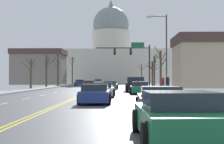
# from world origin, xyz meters

# --- Properties ---
(ground) EXTENTS (20.00, 180.00, 0.20)m
(ground) POSITION_xyz_m (0.00, -0.00, 0.02)
(ground) COLOR #4C4C51
(signal_gantry) EXTENTS (7.91, 0.41, 6.62)m
(signal_gantry) POSITION_xyz_m (5.37, 15.76, 4.84)
(signal_gantry) COLOR #28282D
(signal_gantry) RESTS_ON ground
(street_lamp_right) EXTENTS (2.16, 0.24, 7.98)m
(street_lamp_right) POSITION_xyz_m (7.93, 1.51, 4.84)
(street_lamp_right) COLOR #333338
(street_lamp_right) RESTS_ON ground
(capitol_building) EXTENTS (35.90, 20.37, 27.21)m
(capitol_building) POSITION_xyz_m (0.00, 76.25, 8.17)
(capitol_building) COLOR beige
(capitol_building) RESTS_ON ground
(sedan_near_00) EXTENTS (2.14, 4.52, 1.14)m
(sedan_near_00) POSITION_xyz_m (2.01, 12.52, 0.55)
(sedan_near_00) COLOR #1E7247
(sedan_near_00) RESTS_ON ground
(pickup_truck_near_01) EXTENTS (2.46, 5.33, 1.67)m
(pickup_truck_near_01) POSITION_xyz_m (5.20, 5.90, 0.74)
(pickup_truck_near_01) COLOR black
(pickup_truck_near_01) RESTS_ON ground
(sedan_near_02) EXTENTS (1.94, 4.68, 1.20)m
(sedan_near_02) POSITION_xyz_m (5.32, -0.28, 0.57)
(sedan_near_02) COLOR #1E7247
(sedan_near_02) RESTS_ON ground
(sedan_near_03) EXTENTS (2.08, 4.38, 1.16)m
(sedan_near_03) POSITION_xyz_m (1.98, -5.86, 0.55)
(sedan_near_03) COLOR silver
(sedan_near_03) RESTS_ON ground
(sedan_near_04) EXTENTS (1.99, 4.72, 1.16)m
(sedan_near_04) POSITION_xyz_m (1.97, -12.89, 0.55)
(sedan_near_04) COLOR navy
(sedan_near_04) RESTS_ON ground
(sedan_near_05) EXTENTS (2.11, 4.45, 1.17)m
(sedan_near_05) POSITION_xyz_m (5.24, -18.75, 0.55)
(sedan_near_05) COLOR #6B6056
(sedan_near_05) RESTS_ON ground
(sedan_near_06) EXTENTS (2.20, 4.35, 1.20)m
(sedan_near_06) POSITION_xyz_m (4.99, -25.27, 0.57)
(sedan_near_06) COLOR #1E7247
(sedan_near_06) RESTS_ON ground
(sedan_oncoming_00) EXTENTS (2.12, 4.63, 1.13)m
(sedan_oncoming_00) POSITION_xyz_m (-1.81, 22.50, 0.54)
(sedan_oncoming_00) COLOR #B71414
(sedan_oncoming_00) RESTS_ON ground
(sedan_oncoming_01) EXTENTS (2.04, 4.24, 1.25)m
(sedan_oncoming_01) POSITION_xyz_m (-5.13, 36.27, 0.58)
(sedan_oncoming_01) COLOR navy
(sedan_oncoming_01) RESTS_ON ground
(sedan_oncoming_02) EXTENTS (2.09, 4.46, 1.30)m
(sedan_oncoming_02) POSITION_xyz_m (-2.01, 46.12, 0.60)
(sedan_oncoming_02) COLOR silver
(sedan_oncoming_02) RESTS_ON ground
(flank_building_00) EXTENTS (12.57, 9.06, 8.51)m
(flank_building_00) POSITION_xyz_m (-16.66, 48.67, 4.30)
(flank_building_00) COLOR slate
(flank_building_00) RESTS_ON ground
(flank_building_02) EXTENTS (12.13, 10.20, 8.55)m
(flank_building_02) POSITION_xyz_m (18.36, 22.68, 4.32)
(flank_building_02) COLOR tan
(flank_building_02) RESTS_ON ground
(bare_tree_00) EXTENTS (2.12, 0.93, 5.24)m
(bare_tree_00) POSITION_xyz_m (8.35, 48.59, 2.64)
(bare_tree_00) COLOR #4C3D2D
(bare_tree_00) RESTS_ON ground
(bare_tree_01) EXTENTS (1.65, 2.85, 6.42)m
(bare_tree_01) POSITION_xyz_m (-7.99, 27.08, 3.36)
(bare_tree_01) COLOR #4C3D2D
(bare_tree_01) RESTS_ON ground
(bare_tree_02) EXTENTS (2.40, 2.57, 4.29)m
(bare_tree_02) POSITION_xyz_m (8.77, 24.09, 2.54)
(bare_tree_02) COLOR #4C3D2D
(bare_tree_02) RESTS_ON ground
(bare_tree_03) EXTENTS (1.99, 1.57, 5.19)m
(bare_tree_03) POSITION_xyz_m (-8.63, 20.95, 2.90)
(bare_tree_03) COLOR #4C3D2D
(bare_tree_03) RESTS_ON ground
(bare_tree_04) EXTENTS (1.92, 1.68, 5.64)m
(bare_tree_04) POSITION_xyz_m (8.72, 11.34, 2.92)
(bare_tree_04) COLOR #4C3D2D
(bare_tree_04) RESTS_ON ground
(bare_tree_05) EXTENTS (1.95, 1.75, 4.10)m
(bare_tree_05) POSITION_xyz_m (-8.80, 12.02, 2.32)
(bare_tree_05) COLOR brown
(bare_tree_05) RESTS_ON ground
(bare_tree_06) EXTENTS (1.14, 1.12, 5.22)m
(bare_tree_06) POSITION_xyz_m (8.70, 19.68, 2.81)
(bare_tree_06) COLOR #4C3D2D
(bare_tree_06) RESTS_ON ground
(bare_tree_07) EXTENTS (1.76, 1.88, 6.32)m
(bare_tree_07) POSITION_xyz_m (-7.87, 44.17, 3.50)
(bare_tree_07) COLOR #423328
(bare_tree_07) RESTS_ON ground
(pedestrian_00) EXTENTS (0.35, 0.34, 1.64)m
(pedestrian_00) POSITION_xyz_m (8.81, 9.46, 1.05)
(pedestrian_00) COLOR black
(pedestrian_00) RESTS_ON ground
(pedestrian_01) EXTENTS (0.35, 0.34, 1.66)m
(pedestrian_01) POSITION_xyz_m (7.76, -2.50, 1.06)
(pedestrian_01) COLOR #4C4238
(pedestrian_01) RESTS_ON ground
(bicycle_parked) EXTENTS (0.12, 1.77, 0.85)m
(bicycle_parked) POSITION_xyz_m (7.66, -3.29, 0.49)
(bicycle_parked) COLOR black
(bicycle_parked) RESTS_ON ground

